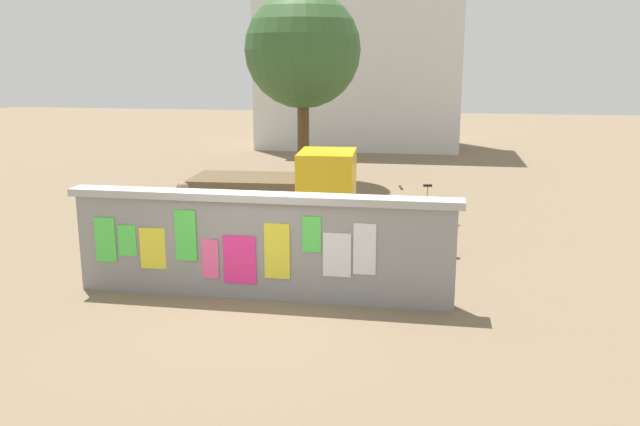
% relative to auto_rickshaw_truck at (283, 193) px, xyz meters
% --- Properties ---
extents(ground, '(60.00, 60.00, 0.00)m').
position_rel_auto_rickshaw_truck_xyz_m(ground, '(0.59, 3.85, -0.90)').
color(ground, '#7A664C').
extents(poster_wall, '(6.40, 0.42, 1.74)m').
position_rel_auto_rickshaw_truck_xyz_m(poster_wall, '(0.59, -4.15, -0.01)').
color(poster_wall, gray).
rests_on(poster_wall, ground).
extents(auto_rickshaw_truck, '(3.68, 1.70, 1.85)m').
position_rel_auto_rickshaw_truck_xyz_m(auto_rickshaw_truck, '(0.00, 0.00, 0.00)').
color(auto_rickshaw_truck, black).
rests_on(auto_rickshaw_truck, ground).
extents(motorcycle, '(1.89, 0.57, 0.87)m').
position_rel_auto_rickshaw_truck_xyz_m(motorcycle, '(2.81, -1.15, -0.44)').
color(motorcycle, black).
rests_on(motorcycle, ground).
extents(bicycle_near, '(1.71, 0.44, 0.95)m').
position_rel_auto_rickshaw_truck_xyz_m(bicycle_near, '(2.67, -3.15, -0.54)').
color(bicycle_near, black).
rests_on(bicycle_near, ground).
extents(bicycle_far, '(1.69, 0.48, 0.95)m').
position_rel_auto_rickshaw_truck_xyz_m(bicycle_far, '(3.02, 1.26, -0.54)').
color(bicycle_far, black).
rests_on(bicycle_far, ground).
extents(person_walking, '(0.48, 0.48, 1.62)m').
position_rel_auto_rickshaw_truck_xyz_m(person_walking, '(-1.25, -2.76, 0.09)').
color(person_walking, '#3F994C').
rests_on(person_walking, ground).
extents(tree_roadside, '(3.52, 3.52, 5.82)m').
position_rel_auto_rickshaw_truck_xyz_m(tree_roadside, '(-0.75, 6.16, 3.13)').
color(tree_roadside, brown).
rests_on(tree_roadside, ground).
extents(building_background, '(8.78, 4.39, 8.75)m').
position_rel_auto_rickshaw_truck_xyz_m(building_background, '(0.01, 15.04, 3.50)').
color(building_background, silver).
rests_on(building_background, ground).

